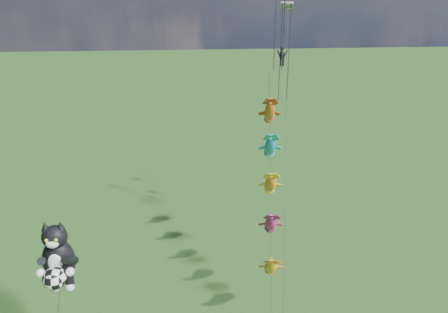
{
  "coord_description": "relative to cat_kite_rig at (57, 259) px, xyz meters",
  "views": [
    {
      "loc": [
        10.32,
        -24.84,
        24.05
      ],
      "look_at": [
        13.25,
        9.3,
        10.47
      ],
      "focal_mm": 35.0,
      "sensor_mm": 36.0,
      "label": 1
    }
  ],
  "objects": [
    {
      "name": "parafoil_rig",
      "position": [
        16.74,
        17.62,
        9.63
      ],
      "size": [
        3.7,
        17.42,
        24.49
      ],
      "rotation": [
        0.0,
        0.0,
        -0.08
      ],
      "color": "brown",
      "rests_on": "ground"
    },
    {
      "name": "fish_windsock_rig",
      "position": [
        14.25,
        8.41,
        0.36
      ],
      "size": [
        2.52,
        15.84,
        16.63
      ],
      "rotation": [
        0.0,
        0.0,
        0.19
      ],
      "color": "brown",
      "rests_on": "ground"
    },
    {
      "name": "cat_kite_rig",
      "position": [
        0.0,
        0.0,
        0.0
      ],
      "size": [
        2.44,
        4.03,
        11.42
      ],
      "rotation": [
        0.0,
        0.0,
        -0.36
      ],
      "color": "brown",
      "rests_on": "ground"
    }
  ]
}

